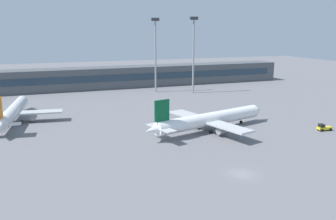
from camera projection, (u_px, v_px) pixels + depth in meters
ground_plane at (164, 121)px, 99.04m from camera, size 400.00×400.00×0.00m
terminal_building at (114, 77)px, 155.87m from camera, size 159.54×12.13×9.00m
airplane_near at (211, 119)px, 89.12m from camera, size 37.83×26.85×9.50m
airplane_mid at (13, 112)px, 97.54m from camera, size 26.42×37.62×9.31m
baggage_tug_yellow at (324, 127)px, 89.32m from camera, size 3.77×2.20×1.75m
floodlight_tower_west at (155, 50)px, 141.85m from camera, size 3.20×0.80×29.32m
floodlight_tower_east at (193, 50)px, 139.54m from camera, size 3.20×0.80×29.69m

